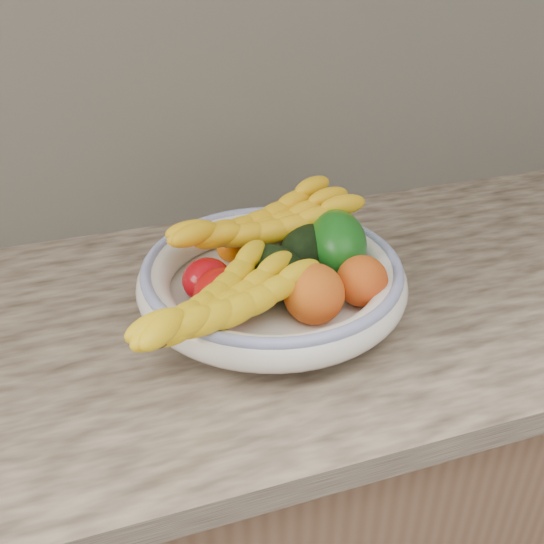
{
  "coord_description": "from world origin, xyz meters",
  "views": [
    {
      "loc": [
        -0.23,
        0.95,
        1.42
      ],
      "look_at": [
        0.0,
        1.66,
        0.96
      ],
      "focal_mm": 40.0,
      "sensor_mm": 36.0,
      "label": 1
    }
  ],
  "objects_px": {
    "fruit_bowl": "(272,279)",
    "banana_bunch_back": "(264,229)",
    "green_mango": "(337,243)",
    "banana_bunch_front": "(223,308)"
  },
  "relations": [
    {
      "from": "fruit_bowl",
      "to": "banana_bunch_back",
      "type": "xyz_separation_m",
      "value": [
        0.01,
        0.08,
        0.04
      ]
    },
    {
      "from": "fruit_bowl",
      "to": "green_mango",
      "type": "relative_size",
      "value": 2.94
    },
    {
      "from": "banana_bunch_back",
      "to": "banana_bunch_front",
      "type": "bearing_deg",
      "value": -135.9
    },
    {
      "from": "banana_bunch_back",
      "to": "banana_bunch_front",
      "type": "xyz_separation_m",
      "value": [
        -0.11,
        -0.18,
        -0.01
      ]
    },
    {
      "from": "green_mango",
      "to": "banana_bunch_front",
      "type": "distance_m",
      "value": 0.24
    },
    {
      "from": "fruit_bowl",
      "to": "banana_bunch_front",
      "type": "bearing_deg",
      "value": -134.98
    },
    {
      "from": "fruit_bowl",
      "to": "banana_bunch_back",
      "type": "distance_m",
      "value": 0.09
    },
    {
      "from": "green_mango",
      "to": "banana_bunch_front",
      "type": "bearing_deg",
      "value": -140.77
    },
    {
      "from": "green_mango",
      "to": "banana_bunch_front",
      "type": "height_order",
      "value": "green_mango"
    },
    {
      "from": "banana_bunch_back",
      "to": "banana_bunch_front",
      "type": "distance_m",
      "value": 0.21
    }
  ]
}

